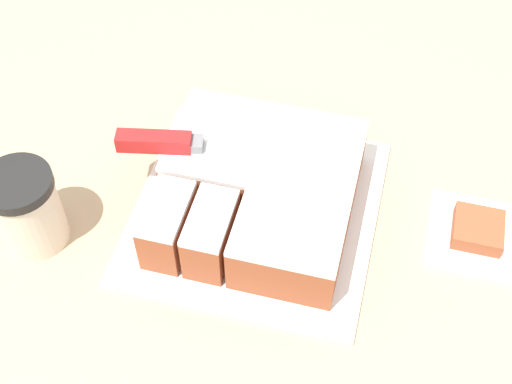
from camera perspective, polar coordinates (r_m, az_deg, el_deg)
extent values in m
cube|color=tan|center=(1.31, 1.37, -13.07)|extent=(1.40, 1.10, 0.90)
cube|color=white|center=(0.92, 0.00, -1.56)|extent=(0.30, 0.31, 0.01)
cube|color=#994C2D|center=(0.92, 0.75, 2.16)|extent=(0.24, 0.14, 0.07)
cube|color=white|center=(0.89, 0.78, 3.72)|extent=(0.24, 0.14, 0.01)
cube|color=#994C2D|center=(0.84, 2.53, -4.68)|extent=(0.13, 0.10, 0.07)
cube|color=white|center=(0.81, 2.62, -3.21)|extent=(0.13, 0.10, 0.01)
cube|color=#994C2D|center=(0.86, -7.03, -2.79)|extent=(0.05, 0.09, 0.07)
cube|color=white|center=(0.83, -7.27, -1.30)|extent=(0.05, 0.09, 0.01)
cube|color=#994C2D|center=(0.85, -3.61, -3.54)|extent=(0.05, 0.09, 0.07)
cube|color=white|center=(0.82, -3.74, -2.06)|extent=(0.05, 0.09, 0.01)
cube|color=silver|center=(0.87, 1.30, 3.24)|extent=(0.20, 0.06, 0.00)
cube|color=slate|center=(0.88, -4.77, 3.75)|extent=(0.02, 0.03, 0.02)
cube|color=red|center=(0.88, -8.16, 4.01)|extent=(0.09, 0.04, 0.02)
cylinder|color=beige|center=(0.90, -17.76, -1.58)|extent=(0.08, 0.08, 0.10)
cylinder|color=black|center=(0.86, -18.64, 0.64)|extent=(0.08, 0.08, 0.01)
cube|color=white|center=(0.93, 17.13, -3.36)|extent=(0.12, 0.12, 0.01)
cube|color=#994C2D|center=(0.92, 17.32, -2.87)|extent=(0.06, 0.06, 0.02)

